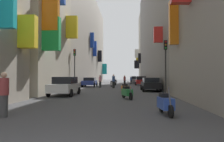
% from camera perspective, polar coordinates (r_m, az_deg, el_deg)
% --- Properties ---
extents(ground_plane, '(140.00, 140.00, 0.00)m').
position_cam_1_polar(ground_plane, '(32.66, 1.13, -4.06)').
color(ground_plane, '#424244').
extents(building_left_far, '(7.21, 37.23, 17.80)m').
position_cam_1_polar(building_left_far, '(45.58, -8.45, 7.95)').
color(building_left_far, '#B2A899').
rests_on(building_left_far, ground).
extents(building_right_mid_a, '(6.86, 36.56, 19.58)m').
position_cam_1_polar(building_right_mid_a, '(38.52, 13.62, 11.05)').
color(building_right_mid_a, slate).
rests_on(building_right_mid_a, ground).
extents(building_right_mid_b, '(7.31, 7.28, 17.78)m').
position_cam_1_polar(building_right_mid_b, '(59.79, 9.92, 5.72)').
color(building_right_mid_b, '#BCB29E').
rests_on(building_right_mid_b, ground).
extents(parked_car_red, '(1.92, 4.35, 1.54)m').
position_cam_1_polar(parked_car_red, '(38.67, 7.37, -2.44)').
color(parked_car_red, '#B21E1E').
rests_on(parked_car_red, ground).
extents(parked_car_grey, '(1.99, 3.96, 1.54)m').
position_cam_1_polar(parked_car_grey, '(48.46, 5.99, -2.22)').
color(parked_car_grey, slate).
rests_on(parked_car_grey, ground).
extents(parked_car_silver, '(1.86, 4.34, 1.51)m').
position_cam_1_polar(parked_car_silver, '(56.55, 6.19, -2.10)').
color(parked_car_silver, '#B7B7BC').
rests_on(parked_car_silver, ground).
extents(parked_car_white, '(1.90, 4.22, 1.49)m').
position_cam_1_polar(parked_car_white, '(18.47, -11.97, -3.69)').
color(parked_car_white, white).
rests_on(parked_car_white, ground).
extents(parked_car_black, '(1.89, 4.28, 1.39)m').
position_cam_1_polar(parked_car_black, '(23.64, 9.84, -3.27)').
color(parked_car_black, black).
rests_on(parked_car_black, ground).
extents(parked_car_blue, '(1.95, 3.99, 1.35)m').
position_cam_1_polar(parked_car_blue, '(33.11, -5.70, -2.76)').
color(parked_car_blue, navy).
rests_on(parked_car_blue, ground).
extents(scooter_black, '(0.64, 1.90, 1.13)m').
position_cam_1_polar(scooter_black, '(45.44, 0.84, -2.71)').
color(scooter_black, black).
rests_on(scooter_black, ground).
extents(scooter_silver, '(0.70, 1.76, 1.13)m').
position_cam_1_polar(scooter_silver, '(37.97, 0.67, -2.98)').
color(scooter_silver, '#ADADB2').
rests_on(scooter_silver, ground).
extents(scooter_white, '(0.74, 1.78, 1.13)m').
position_cam_1_polar(scooter_white, '(32.53, 0.09, -3.25)').
color(scooter_white, silver).
rests_on(scooter_white, ground).
extents(scooter_blue, '(0.55, 1.88, 1.13)m').
position_cam_1_polar(scooter_blue, '(9.27, 13.52, -8.01)').
color(scooter_blue, '#2D4CAD').
rests_on(scooter_blue, ground).
extents(scooter_green, '(0.80, 1.89, 1.13)m').
position_cam_1_polar(scooter_green, '(15.20, 3.86, -5.43)').
color(scooter_green, '#287F3D').
rests_on(scooter_green, ground).
extents(scooter_orange, '(0.85, 1.86, 1.13)m').
position_cam_1_polar(scooter_orange, '(19.61, 3.54, -4.51)').
color(scooter_orange, orange).
rests_on(scooter_orange, ground).
extents(pedestrian_crossing, '(0.54, 0.54, 1.71)m').
position_cam_1_polar(pedestrian_crossing, '(9.42, -26.00, -5.43)').
color(pedestrian_crossing, '#3C3C3C').
rests_on(pedestrian_crossing, ground).
extents(pedestrian_near_left, '(0.41, 0.41, 1.72)m').
position_cam_1_polar(pedestrian_near_left, '(30.09, -3.05, -2.65)').
color(pedestrian_near_left, '#2F2F2F').
rests_on(pedestrian_near_left, ground).
extents(pedestrian_near_right, '(0.40, 0.40, 1.78)m').
position_cam_1_polar(pedestrian_near_right, '(28.99, 0.40, -2.63)').
color(pedestrian_near_right, black).
rests_on(pedestrian_near_right, ground).
extents(pedestrian_mid_street, '(0.50, 0.50, 1.69)m').
position_cam_1_polar(pedestrian_mid_street, '(37.45, 3.25, -2.42)').
color(pedestrian_mid_street, black).
rests_on(pedestrian_mid_street, ground).
extents(pedestrian_far_away, '(0.44, 0.44, 1.54)m').
position_cam_1_polar(pedestrian_far_away, '(42.34, 4.90, -2.40)').
color(pedestrian_far_away, '#2B2B2B').
rests_on(pedestrian_far_away, ground).
extents(traffic_light_near_corner, '(0.26, 0.34, 4.44)m').
position_cam_1_polar(traffic_light_near_corner, '(18.52, 13.55, 3.25)').
color(traffic_light_near_corner, '#2D2D2D').
rests_on(traffic_light_near_corner, ground).
extents(traffic_light_far_corner, '(0.26, 0.34, 4.73)m').
position_cam_1_polar(traffic_light_far_corner, '(26.58, -9.55, 2.22)').
color(traffic_light_far_corner, '#2D2D2D').
rests_on(traffic_light_far_corner, ground).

